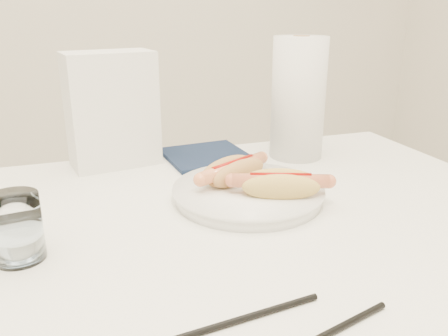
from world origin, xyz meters
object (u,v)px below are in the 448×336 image
object	(u,v)px
table	(188,267)
hotdog_right	(280,185)
water_glass	(16,228)
paper_towel_roll	(298,98)
plate	(248,194)
napkin_box	(112,110)
hotdog_left	(233,172)

from	to	relation	value
table	hotdog_right	distance (m)	0.20
water_glass	paper_towel_roll	bearing A→B (deg)	27.29
hotdog_right	plate	bearing A→B (deg)	149.11
plate	napkin_box	world-z (taller)	napkin_box
plate	hotdog_left	bearing A→B (deg)	111.15
hotdog_left	hotdog_right	size ratio (longest dim) A/B	0.97
hotdog_left	napkin_box	size ratio (longest dim) A/B	0.65
hotdog_left	water_glass	bearing A→B (deg)	171.78
plate	hotdog_right	bearing A→B (deg)	-51.48
plate	napkin_box	bearing A→B (deg)	125.43
table	hotdog_left	distance (m)	0.19
plate	hotdog_right	world-z (taller)	hotdog_right
napkin_box	hotdog_right	bearing A→B (deg)	-63.57
table	water_glass	xyz separation A→B (m)	(-0.22, -0.00, 0.10)
hotdog_right	napkin_box	world-z (taller)	napkin_box
plate	hotdog_right	distance (m)	0.07
table	hotdog_right	bearing A→B (deg)	12.01
plate	hotdog_right	xyz separation A→B (m)	(0.04, -0.05, 0.03)
water_glass	napkin_box	distance (m)	0.39
hotdog_right	paper_towel_roll	world-z (taller)	paper_towel_roll
hotdog_left	napkin_box	world-z (taller)	napkin_box
napkin_box	paper_towel_roll	xyz separation A→B (m)	(0.38, -0.07, 0.01)
hotdog_left	napkin_box	distance (m)	0.30
table	water_glass	distance (m)	0.25
table	paper_towel_roll	size ratio (longest dim) A/B	4.70
plate	hotdog_right	size ratio (longest dim) A/B	1.60
water_glass	plate	bearing A→B (deg)	13.48
napkin_box	table	bearing A→B (deg)	-89.33
table	hotdog_left	world-z (taller)	hotdog_left
hotdog_left	hotdog_right	distance (m)	0.10
napkin_box	hotdog_left	bearing A→B (deg)	-62.13
plate	hotdog_left	distance (m)	0.05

